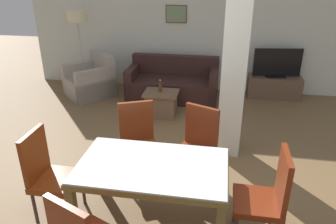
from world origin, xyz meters
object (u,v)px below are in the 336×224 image
Objects in this scene: sofa at (173,84)px; tv_stand at (274,87)px; dining_chair_far_left at (138,139)px; dining_table at (152,178)px; dining_chair_head_right at (267,195)px; armchair at (91,82)px; floor_lamp at (78,23)px; coffee_table at (161,103)px; dining_chair_far_right at (196,144)px; tv_screen at (277,63)px; bottle at (160,87)px; dining_chair_head_left at (48,172)px.

tv_stand is at bearing -169.48° from sofa.
dining_table is at bearing 90.00° from dining_chair_far_left.
dining_chair_head_right is 4.73m from armchair.
dining_chair_head_right is at bearing -47.57° from floor_lamp.
dining_chair_far_left is at bearing 89.86° from sofa.
dining_chair_far_right is at bearing -66.99° from coffee_table.
armchair is (-2.07, 3.49, -0.29)m from dining_table.
tv_screen is at bearing 67.16° from dining_table.
armchair is at bearing 155.91° from bottle.
armchair is 3.81m from tv_stand.
tv_screen is (2.06, 0.38, 0.44)m from sofa.
tv_screen reaches higher than dining_chair_head_right.
floor_lamp reaches higher than dining_table.
armchair is at bearing 0.33° from tv_screen.
dining_chair_head_right is 5.27m from floor_lamp.
bottle is at bearing 166.33° from dining_chair_head_left.
dining_chair_head_left reaches higher than coffee_table.
dining_table is 4.40m from tv_stand.
floor_lamp is (-3.50, 3.83, 0.91)m from dining_chair_head_right.
dining_chair_far_left is at bearing 113.41° from dining_table.
dining_chair_head_right is 1.14m from dining_chair_far_right.
dining_table is 1.49× the size of dining_chair_head_right.
dining_chair_far_left is 0.59× the size of floor_lamp.
bottle is at bearing 99.38° from dining_table.
floor_lamp is (-2.75, 2.98, 0.91)m from dining_chair_far_right.
tv_screen reaches higher than tv_stand.
sofa is 1.91× the size of tv_screen.
dining_table is at bearing 90.00° from dining_chair_far_right.
coffee_table is 0.31m from bottle.
sofa is at bearing 2.54° from tv_screen.
dining_chair_far_right is 0.73m from dining_chair_far_left.
floor_lamp is (-2.02, 0.18, 1.16)m from sofa.
tv_stand is (3.77, 0.55, -0.08)m from armchair.
sofa is at bearing 85.32° from coffee_table.
bottle is (-0.09, 1.92, 0.00)m from dining_chair_far_left.
dining_chair_far_right is at bearing -112.69° from tv_stand.
dining_chair_far_left reaches higher than dining_table.
tv_screen is 0.56× the size of floor_lamp.
bottle is (-0.10, -0.89, 0.25)m from sofa.
armchair is (-3.19, 3.49, -0.23)m from dining_chair_head_right.
floor_lamp is (-1.25, 3.83, 0.91)m from dining_chair_head_left.
tv_stand is (1.33, 3.19, -0.32)m from dining_chair_far_right.
tv_stand is at bearing 144.97° from dining_chair_head_left.
tv_screen is at bearing 144.97° from dining_chair_head_left.
tv_stand is 1.12× the size of tv_screen.
dining_chair_far_right is 0.93× the size of tv_stand.
dining_chair_head_right is 0.93× the size of tv_stand.
dining_chair_far_left reaches higher than bottle.
tv_stand is at bearing -8.16° from dining_chair_head_right.
tv_screen is at bearing -169.48° from sofa.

